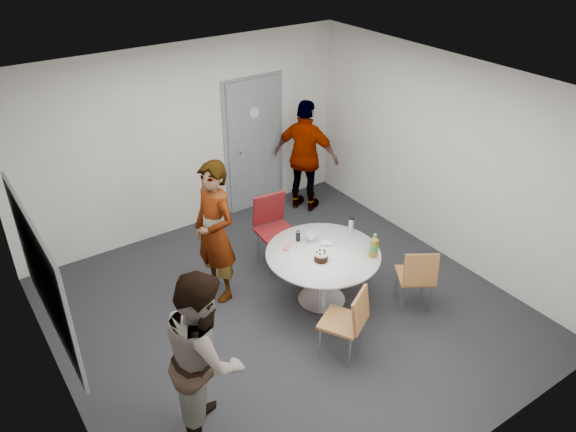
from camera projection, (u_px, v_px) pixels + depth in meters
floor at (286, 312)px, 6.72m from camera, size 5.00×5.00×0.00m
ceiling at (286, 92)px, 5.36m from camera, size 5.00×5.00×0.00m
wall_back at (185, 141)px, 7.82m from camera, size 5.00×0.00×5.00m
wall_left at (46, 297)px, 4.81m from camera, size 0.00×5.00×5.00m
wall_right at (446, 160)px, 7.26m from camera, size 0.00×5.00×5.00m
wall_front at (472, 350)px, 4.26m from camera, size 5.00×0.00×5.00m
door at (254, 145)px, 8.51m from camera, size 1.02×0.17×2.12m
whiteboard at (42, 274)px, 4.93m from camera, size 0.04×1.90×1.25m
table at (325, 259)px, 6.61m from camera, size 1.35×1.35×1.00m
chair_near_left at (350, 318)px, 5.82m from camera, size 0.57×0.59×0.87m
chair_near_right at (417, 274)px, 6.49m from camera, size 0.58×0.59×0.86m
chair_far at (273, 223)px, 7.34m from camera, size 0.51×0.55×0.98m
person_main at (215, 232)px, 6.59m from camera, size 0.52×0.71×1.79m
person_left at (205, 356)px, 4.87m from camera, size 0.95×1.04×1.75m
person_right at (306, 157)px, 8.49m from camera, size 0.90×1.10×1.76m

